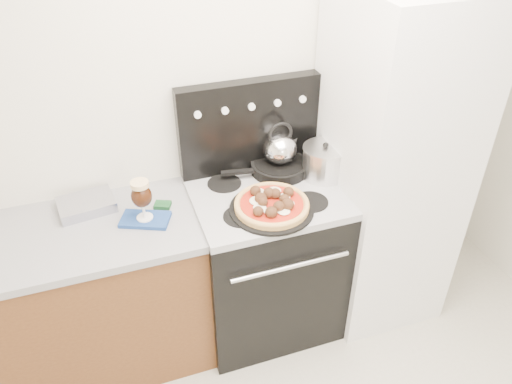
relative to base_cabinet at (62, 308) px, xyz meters
name	(u,v)px	position (x,y,z in m)	size (l,w,h in m)	color
room_shell	(335,259)	(1.02, -0.91, 0.82)	(3.52, 3.01, 2.52)	beige
base_cabinet	(62,308)	(0.00, 0.00, 0.00)	(1.45, 0.60, 0.86)	brown
countertop	(40,242)	(0.00, 0.00, 0.45)	(1.48, 0.63, 0.04)	gray
stove_body	(265,262)	(1.10, -0.02, 0.01)	(0.76, 0.65, 0.88)	black
cooktop	(266,196)	(1.10, -0.02, 0.47)	(0.76, 0.65, 0.04)	#ADADB2
backguard	(249,126)	(1.10, 0.25, 0.74)	(0.76, 0.08, 0.50)	black
fridge	(389,167)	(1.80, -0.05, 0.52)	(0.64, 0.68, 1.90)	silver
foil_sheet	(86,205)	(0.23, 0.16, 0.50)	(0.27, 0.19, 0.05)	silver
oven_mitt	(145,220)	(0.48, -0.03, 0.48)	(0.23, 0.13, 0.02)	navy
beer_glass	(142,200)	(0.48, -0.03, 0.60)	(0.10, 0.10, 0.21)	black
pizza_pan	(272,209)	(1.08, -0.17, 0.50)	(0.42, 0.42, 0.01)	black
pizza	(272,203)	(1.08, -0.17, 0.53)	(0.36, 0.36, 0.05)	#DFB051
skillet	(279,167)	(1.24, 0.15, 0.52)	(0.31, 0.31, 0.06)	black
tea_kettle	(280,146)	(1.24, 0.15, 0.65)	(0.18, 0.18, 0.20)	white
stock_pot	(324,162)	(1.45, 0.03, 0.57)	(0.23, 0.23, 0.17)	silver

